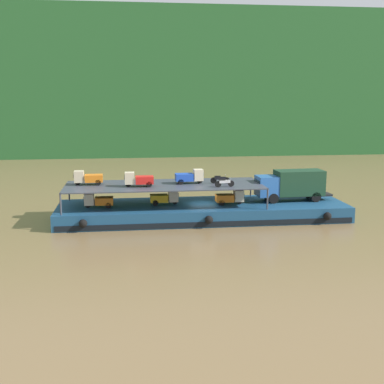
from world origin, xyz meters
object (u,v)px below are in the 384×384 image
covered_lorry (292,184)px  mini_truck_lower_stern (98,200)px  motorcycle_upper_centre (220,179)px  cargo_barge (203,211)px  mini_truck_lower_aft (165,197)px  mini_truck_upper_fore (190,176)px  mini_truck_lower_mid (230,197)px  mini_truck_upper_stern (88,178)px  mini_truck_upper_mid (139,179)px  motorcycle_upper_port (224,182)px

covered_lorry → mini_truck_lower_stern: bearing=-177.6°
covered_lorry → motorcycle_upper_centre: bearing=-177.5°
cargo_barge → mini_truck_lower_aft: (-3.72, 0.17, 1.44)m
covered_lorry → mini_truck_upper_fore: 10.42m
cargo_barge → mini_truck_lower_mid: (2.65, -0.53, 1.44)m
mini_truck_upper_stern → mini_truck_upper_mid: size_ratio=1.01×
covered_lorry → mini_truck_lower_stern: (-19.27, -0.80, -1.00)m
mini_truck_upper_stern → mini_truck_lower_stern: bearing=-52.2°
covered_lorry → mini_truck_lower_mid: (-6.49, -0.89, -1.00)m
covered_lorry → cargo_barge: bearing=-177.8°
motorcycle_upper_port → mini_truck_lower_stern: bearing=172.5°
mini_truck_lower_mid → mini_truck_lower_aft: bearing=173.7°
cargo_barge → mini_truck_upper_mid: size_ratio=10.28×
mini_truck_upper_stern → motorcycle_upper_port: mini_truck_upper_stern is taller
mini_truck_lower_aft → motorcycle_upper_centre: size_ratio=1.45×
covered_lorry → mini_truck_upper_fore: size_ratio=2.86×
mini_truck_upper_mid → mini_truck_upper_fore: size_ratio=0.99×
motorcycle_upper_port → motorcycle_upper_centre: 2.03m
mini_truck_upper_stern → mini_truck_upper_fore: bearing=-2.5°
mini_truck_upper_stern → mini_truck_lower_aft: bearing=-5.0°
covered_lorry → mini_truck_upper_mid: size_ratio=2.88×
mini_truck_lower_stern → motorcycle_upper_port: 12.14m
covered_lorry → mini_truck_lower_aft: (-12.87, -0.18, -1.00)m
covered_lorry → mini_truck_upper_fore: (-10.37, 0.03, 1.00)m
cargo_barge → motorcycle_upper_port: bearing=-48.4°
mini_truck_upper_stern → mini_truck_upper_fore: same height
mini_truck_lower_stern → mini_truck_upper_stern: mini_truck_upper_stern is taller
mini_truck_lower_stern → mini_truck_upper_fore: 9.16m
mini_truck_upper_stern → mini_truck_lower_mid: bearing=-5.6°
covered_lorry → motorcycle_upper_centre: size_ratio=4.17×
mini_truck_lower_mid → cargo_barge: bearing=168.7°
cargo_barge → mini_truck_upper_stern: size_ratio=10.19×
mini_truck_lower_stern → mini_truck_lower_aft: size_ratio=0.99×
covered_lorry → mini_truck_lower_mid: bearing=-172.2°
mini_truck_lower_stern → mini_truck_upper_mid: size_ratio=1.00×
mini_truck_lower_mid → mini_truck_lower_stern: bearing=179.6°
cargo_barge → mini_truck_upper_fore: (-1.23, 0.38, 3.44)m
cargo_barge → mini_truck_lower_stern: bearing=-177.5°
covered_lorry → motorcycle_upper_port: covered_lorry is taller
mini_truck_upper_mid → motorcycle_upper_centre: (7.97, 0.80, -0.26)m
motorcycle_upper_port → mini_truck_lower_aft: bearing=158.4°
mini_truck_upper_fore → motorcycle_upper_port: bearing=-38.4°
mini_truck_lower_stern → motorcycle_upper_centre: 11.97m
mini_truck_lower_mid → mini_truck_upper_mid: 9.15m
mini_truck_lower_mid → motorcycle_upper_port: 2.44m
cargo_barge → mini_truck_lower_mid: bearing=-11.3°
mini_truck_lower_aft → mini_truck_upper_stern: mini_truck_upper_stern is taller
mini_truck_lower_aft → mini_truck_upper_stern: bearing=175.0°
motorcycle_upper_port → motorcycle_upper_centre: bearing=92.0°
mini_truck_lower_stern → mini_truck_upper_stern: (-0.98, 1.26, 2.00)m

